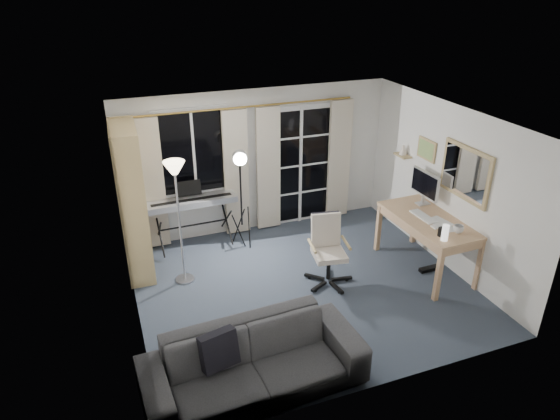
% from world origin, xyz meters
% --- Properties ---
extents(floor, '(4.50, 4.00, 0.02)m').
position_xyz_m(floor, '(0.00, 0.00, -0.01)').
color(floor, '#323D4A').
rests_on(floor, ground).
extents(window, '(1.20, 0.08, 1.40)m').
position_xyz_m(window, '(-1.05, 1.97, 1.50)').
color(window, white).
rests_on(window, floor).
extents(french_door, '(1.32, 0.09, 2.11)m').
position_xyz_m(french_door, '(0.75, 1.97, 1.03)').
color(french_door, white).
rests_on(french_door, floor).
extents(curtains, '(3.60, 0.07, 2.13)m').
position_xyz_m(curtains, '(-0.14, 1.88, 1.09)').
color(curtains, gold).
rests_on(curtains, floor).
extents(bookshelf, '(0.39, 1.04, 2.20)m').
position_xyz_m(bookshelf, '(-2.13, 1.28, 1.05)').
color(bookshelf, tan).
rests_on(bookshelf, floor).
extents(torchiere_lamp, '(0.38, 0.38, 1.82)m').
position_xyz_m(torchiere_lamp, '(-1.53, 0.76, 1.46)').
color(torchiere_lamp, '#B2B2B7').
rests_on(torchiere_lamp, floor).
extents(keyboard_piano, '(1.41, 0.70, 1.02)m').
position_xyz_m(keyboard_piano, '(-1.19, 1.70, 0.77)').
color(keyboard_piano, black).
rests_on(keyboard_piano, floor).
extents(studio_light, '(0.35, 0.35, 1.67)m').
position_xyz_m(studio_light, '(-0.47, 1.40, 1.34)').
color(studio_light, black).
rests_on(studio_light, floor).
extents(office_chair, '(0.69, 0.69, 1.00)m').
position_xyz_m(office_chair, '(0.39, 0.08, 0.59)').
color(office_chair, black).
rests_on(office_chair, floor).
extents(desk, '(0.82, 1.58, 0.83)m').
position_xyz_m(desk, '(1.88, -0.17, 0.73)').
color(desk, tan).
rests_on(desk, floor).
extents(monitor, '(0.20, 0.60, 0.52)m').
position_xyz_m(monitor, '(2.08, 0.28, 1.15)').
color(monitor, silver).
rests_on(monitor, desk).
extents(desk_clutter, '(0.48, 0.95, 1.05)m').
position_xyz_m(desk_clutter, '(1.81, -0.41, 0.65)').
color(desk_clutter, white).
rests_on(desk_clutter, desk).
extents(mug, '(0.14, 0.11, 0.14)m').
position_xyz_m(mug, '(1.98, -0.67, 0.90)').
color(mug, silver).
rests_on(mug, desk).
extents(wall_mirror, '(0.04, 0.94, 0.74)m').
position_xyz_m(wall_mirror, '(2.22, -0.35, 1.55)').
color(wall_mirror, tan).
rests_on(wall_mirror, floor).
extents(framed_print, '(0.03, 0.42, 0.32)m').
position_xyz_m(framed_print, '(2.23, 0.55, 1.60)').
color(framed_print, tan).
rests_on(framed_print, floor).
extents(wall_shelf, '(0.16, 0.30, 0.18)m').
position_xyz_m(wall_shelf, '(2.16, 1.05, 1.41)').
color(wall_shelf, tan).
rests_on(wall_shelf, floor).
extents(sofa, '(2.36, 0.79, 0.91)m').
position_xyz_m(sofa, '(-1.23, -1.55, 0.46)').
color(sofa, '#2B2B2D').
rests_on(sofa, floor).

